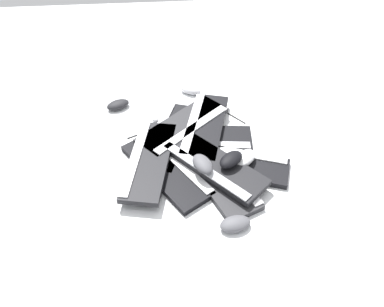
{
  "coord_description": "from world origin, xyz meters",
  "views": [
    {
      "loc": [
        -0.16,
        -1.15,
        1.09
      ],
      "look_at": [
        -0.06,
        -0.05,
        0.03
      ],
      "focal_mm": 35.0,
      "sensor_mm": 36.0,
      "label": 1
    }
  ],
  "objects_px": {
    "keyboard_0": "(233,163)",
    "mouse_4": "(203,164)",
    "keyboard_4": "(217,175)",
    "mouse_3": "(118,105)",
    "keyboard_8": "(205,126)",
    "mouse_6": "(235,224)",
    "keyboard_1": "(201,139)",
    "keyboard_3": "(166,170)",
    "keyboard_7": "(149,160)",
    "mouse_0": "(191,89)",
    "keyboard_6": "(184,126)",
    "keyboard_2": "(169,136)",
    "mouse_1": "(160,115)",
    "keyboard_5": "(214,165)",
    "mouse_2": "(231,159)",
    "mouse_5": "(245,158)"
  },
  "relations": [
    {
      "from": "keyboard_2",
      "to": "mouse_3",
      "type": "relative_size",
      "value": 4.23
    },
    {
      "from": "mouse_1",
      "to": "mouse_3",
      "type": "relative_size",
      "value": 1.0
    },
    {
      "from": "keyboard_0",
      "to": "mouse_4",
      "type": "xyz_separation_m",
      "value": [
        -0.13,
        -0.06,
        0.07
      ]
    },
    {
      "from": "mouse_4",
      "to": "mouse_6",
      "type": "distance_m",
      "value": 0.26
    },
    {
      "from": "keyboard_7",
      "to": "mouse_0",
      "type": "xyz_separation_m",
      "value": [
        0.21,
        0.51,
        -0.02
      ]
    },
    {
      "from": "keyboard_7",
      "to": "mouse_2",
      "type": "xyz_separation_m",
      "value": [
        0.32,
        -0.06,
        0.04
      ]
    },
    {
      "from": "keyboard_7",
      "to": "mouse_6",
      "type": "xyz_separation_m",
      "value": [
        0.29,
        -0.32,
        -0.02
      ]
    },
    {
      "from": "keyboard_8",
      "to": "mouse_3",
      "type": "relative_size",
      "value": 4.22
    },
    {
      "from": "keyboard_8",
      "to": "mouse_2",
      "type": "distance_m",
      "value": 0.27
    },
    {
      "from": "keyboard_4",
      "to": "mouse_0",
      "type": "distance_m",
      "value": 0.59
    },
    {
      "from": "keyboard_0",
      "to": "keyboard_1",
      "type": "height_order",
      "value": "same"
    },
    {
      "from": "keyboard_7",
      "to": "keyboard_2",
      "type": "bearing_deg",
      "value": 63.4
    },
    {
      "from": "mouse_1",
      "to": "keyboard_8",
      "type": "bearing_deg",
      "value": -99.34
    },
    {
      "from": "keyboard_1",
      "to": "keyboard_6",
      "type": "height_order",
      "value": "keyboard_6"
    },
    {
      "from": "keyboard_1",
      "to": "mouse_3",
      "type": "bearing_deg",
      "value": 143.73
    },
    {
      "from": "keyboard_2",
      "to": "mouse_0",
      "type": "bearing_deg",
      "value": 70.07
    },
    {
      "from": "keyboard_2",
      "to": "keyboard_4",
      "type": "distance_m",
      "value": 0.31
    },
    {
      "from": "keyboard_3",
      "to": "mouse_5",
      "type": "height_order",
      "value": "mouse_5"
    },
    {
      "from": "mouse_1",
      "to": "keyboard_5",
      "type": "bearing_deg",
      "value": -127.37
    },
    {
      "from": "keyboard_0",
      "to": "keyboard_8",
      "type": "distance_m",
      "value": 0.23
    },
    {
      "from": "keyboard_5",
      "to": "keyboard_1",
      "type": "bearing_deg",
      "value": 99.08
    },
    {
      "from": "keyboard_1",
      "to": "keyboard_3",
      "type": "relative_size",
      "value": 1.01
    },
    {
      "from": "keyboard_6",
      "to": "mouse_1",
      "type": "relative_size",
      "value": 3.91
    },
    {
      "from": "keyboard_8",
      "to": "keyboard_6",
      "type": "bearing_deg",
      "value": 173.92
    },
    {
      "from": "keyboard_4",
      "to": "keyboard_5",
      "type": "height_order",
      "value": "keyboard_5"
    },
    {
      "from": "keyboard_4",
      "to": "keyboard_6",
      "type": "xyz_separation_m",
      "value": [
        -0.11,
        0.28,
        0.03
      ]
    },
    {
      "from": "keyboard_3",
      "to": "mouse_4",
      "type": "distance_m",
      "value": 0.16
    },
    {
      "from": "mouse_0",
      "to": "mouse_4",
      "type": "distance_m",
      "value": 0.59
    },
    {
      "from": "keyboard_8",
      "to": "mouse_6",
      "type": "height_order",
      "value": "keyboard_8"
    },
    {
      "from": "keyboard_0",
      "to": "keyboard_3",
      "type": "distance_m",
      "value": 0.27
    },
    {
      "from": "keyboard_0",
      "to": "keyboard_3",
      "type": "relative_size",
      "value": 1.03
    },
    {
      "from": "keyboard_1",
      "to": "mouse_1",
      "type": "relative_size",
      "value": 4.13
    },
    {
      "from": "mouse_0",
      "to": "mouse_4",
      "type": "xyz_separation_m",
      "value": [
        -0.0,
        -0.59,
        0.06
      ]
    },
    {
      "from": "mouse_6",
      "to": "keyboard_2",
      "type": "bearing_deg",
      "value": -78.2
    },
    {
      "from": "mouse_3",
      "to": "keyboard_3",
      "type": "bearing_deg",
      "value": 89.79
    },
    {
      "from": "keyboard_4",
      "to": "mouse_5",
      "type": "xyz_separation_m",
      "value": [
        0.12,
        0.05,
        0.04
      ]
    },
    {
      "from": "keyboard_7",
      "to": "keyboard_8",
      "type": "bearing_deg",
      "value": 38.36
    },
    {
      "from": "keyboard_1",
      "to": "keyboard_4",
      "type": "xyz_separation_m",
      "value": [
        0.04,
        -0.22,
        0.0
      ]
    },
    {
      "from": "keyboard_8",
      "to": "mouse_1",
      "type": "height_order",
      "value": "keyboard_8"
    },
    {
      "from": "keyboard_7",
      "to": "keyboard_8",
      "type": "height_order",
      "value": "same"
    },
    {
      "from": "mouse_0",
      "to": "mouse_6",
      "type": "xyz_separation_m",
      "value": [
        0.08,
        -0.83,
        0.0
      ]
    },
    {
      "from": "keyboard_5",
      "to": "keyboard_8",
      "type": "bearing_deg",
      "value": 91.95
    },
    {
      "from": "keyboard_5",
      "to": "keyboard_7",
      "type": "bearing_deg",
      "value": 169.27
    },
    {
      "from": "keyboard_4",
      "to": "keyboard_6",
      "type": "bearing_deg",
      "value": 111.67
    },
    {
      "from": "keyboard_0",
      "to": "mouse_5",
      "type": "relative_size",
      "value": 4.23
    },
    {
      "from": "keyboard_5",
      "to": "keyboard_3",
      "type": "bearing_deg",
      "value": 174.17
    },
    {
      "from": "keyboard_4",
      "to": "mouse_3",
      "type": "distance_m",
      "value": 0.64
    },
    {
      "from": "keyboard_2",
      "to": "keyboard_7",
      "type": "height_order",
      "value": "keyboard_7"
    },
    {
      "from": "keyboard_6",
      "to": "keyboard_7",
      "type": "xyz_separation_m",
      "value": [
        -0.15,
        -0.2,
        0.0
      ]
    },
    {
      "from": "mouse_5",
      "to": "keyboard_3",
      "type": "bearing_deg",
      "value": -46.81
    }
  ]
}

